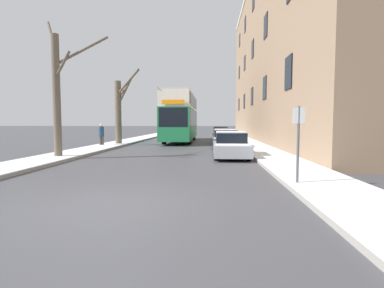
{
  "coord_description": "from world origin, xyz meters",
  "views": [
    {
      "loc": [
        2.26,
        -6.28,
        1.8
      ],
      "look_at": [
        0.84,
        16.2,
        0.2
      ],
      "focal_mm": 28.0,
      "sensor_mm": 36.0,
      "label": 1
    }
  ],
  "objects_px": {
    "parked_car_0": "(231,145)",
    "parked_car_2": "(223,136)",
    "bare_tree_left_1": "(119,110)",
    "pedestrian_left_sidewalk": "(101,134)",
    "double_decker_bus": "(181,115)",
    "parked_car_1": "(226,139)",
    "bare_tree_left_0": "(58,91)",
    "street_sign_post": "(298,141)",
    "parked_car_3": "(220,133)"
  },
  "relations": [
    {
      "from": "parked_car_0",
      "to": "street_sign_post",
      "type": "height_order",
      "value": "street_sign_post"
    },
    {
      "from": "bare_tree_left_1",
      "to": "parked_car_1",
      "type": "height_order",
      "value": "bare_tree_left_1"
    },
    {
      "from": "parked_car_3",
      "to": "pedestrian_left_sidewalk",
      "type": "relative_size",
      "value": 2.42
    },
    {
      "from": "parked_car_1",
      "to": "parked_car_2",
      "type": "height_order",
      "value": "parked_car_1"
    },
    {
      "from": "bare_tree_left_0",
      "to": "bare_tree_left_1",
      "type": "bearing_deg",
      "value": 88.34
    },
    {
      "from": "parked_car_1",
      "to": "parked_car_2",
      "type": "bearing_deg",
      "value": 90.0
    },
    {
      "from": "bare_tree_left_0",
      "to": "pedestrian_left_sidewalk",
      "type": "xyz_separation_m",
      "value": [
        -0.67,
        7.52,
        -2.39
      ]
    },
    {
      "from": "parked_car_1",
      "to": "parked_car_3",
      "type": "height_order",
      "value": "parked_car_3"
    },
    {
      "from": "parked_car_0",
      "to": "parked_car_2",
      "type": "height_order",
      "value": "parked_car_0"
    },
    {
      "from": "bare_tree_left_0",
      "to": "street_sign_post",
      "type": "height_order",
      "value": "bare_tree_left_0"
    },
    {
      "from": "double_decker_bus",
      "to": "parked_car_1",
      "type": "bearing_deg",
      "value": -61.55
    },
    {
      "from": "parked_car_3",
      "to": "pedestrian_left_sidewalk",
      "type": "distance_m",
      "value": 14.03
    },
    {
      "from": "double_decker_bus",
      "to": "parked_car_3",
      "type": "relative_size",
      "value": 2.78
    },
    {
      "from": "bare_tree_left_0",
      "to": "bare_tree_left_1",
      "type": "xyz_separation_m",
      "value": [
        0.26,
        9.0,
        -0.5
      ]
    },
    {
      "from": "bare_tree_left_1",
      "to": "bare_tree_left_0",
      "type": "bearing_deg",
      "value": -91.66
    },
    {
      "from": "bare_tree_left_1",
      "to": "street_sign_post",
      "type": "bearing_deg",
      "value": -57.36
    },
    {
      "from": "parked_car_3",
      "to": "parked_car_0",
      "type": "bearing_deg",
      "value": -90.0
    },
    {
      "from": "parked_car_2",
      "to": "bare_tree_left_1",
      "type": "bearing_deg",
      "value": -160.04
    },
    {
      "from": "bare_tree_left_0",
      "to": "street_sign_post",
      "type": "xyz_separation_m",
      "value": [
        9.91,
        -6.06,
        -2.03
      ]
    },
    {
      "from": "bare_tree_left_0",
      "to": "double_decker_bus",
      "type": "distance_m",
      "value": 14.68
    },
    {
      "from": "bare_tree_left_1",
      "to": "pedestrian_left_sidewalk",
      "type": "xyz_separation_m",
      "value": [
        -0.93,
        -1.48,
        -1.88
      ]
    },
    {
      "from": "pedestrian_left_sidewalk",
      "to": "street_sign_post",
      "type": "bearing_deg",
      "value": 102.1
    },
    {
      "from": "bare_tree_left_1",
      "to": "pedestrian_left_sidewalk",
      "type": "distance_m",
      "value": 2.57
    },
    {
      "from": "parked_car_1",
      "to": "parked_car_2",
      "type": "distance_m",
      "value": 5.27
    },
    {
      "from": "double_decker_bus",
      "to": "street_sign_post",
      "type": "xyz_separation_m",
      "value": [
        5.24,
        -19.96,
        -1.23
      ]
    },
    {
      "from": "pedestrian_left_sidewalk",
      "to": "double_decker_bus",
      "type": "bearing_deg",
      "value": -155.76
    },
    {
      "from": "double_decker_bus",
      "to": "parked_car_0",
      "type": "distance_m",
      "value": 13.44
    },
    {
      "from": "parked_car_3",
      "to": "bare_tree_left_0",
      "type": "bearing_deg",
      "value": -115.3
    },
    {
      "from": "parked_car_0",
      "to": "parked_car_1",
      "type": "height_order",
      "value": "parked_car_0"
    },
    {
      "from": "parked_car_3",
      "to": "street_sign_post",
      "type": "xyz_separation_m",
      "value": [
        1.36,
        -24.15,
        0.64
      ]
    },
    {
      "from": "parked_car_2",
      "to": "street_sign_post",
      "type": "height_order",
      "value": "street_sign_post"
    },
    {
      "from": "parked_car_1",
      "to": "pedestrian_left_sidewalk",
      "type": "distance_m",
      "value": 9.26
    },
    {
      "from": "parked_car_0",
      "to": "parked_car_3",
      "type": "bearing_deg",
      "value": 90.0
    },
    {
      "from": "parked_car_0",
      "to": "parked_car_2",
      "type": "xyz_separation_m",
      "value": [
        -0.0,
        10.84,
        -0.01
      ]
    },
    {
      "from": "double_decker_bus",
      "to": "bare_tree_left_1",
      "type": "bearing_deg",
      "value": -132.0
    },
    {
      "from": "parked_car_0",
      "to": "pedestrian_left_sidewalk",
      "type": "height_order",
      "value": "pedestrian_left_sidewalk"
    },
    {
      "from": "bare_tree_left_1",
      "to": "parked_car_2",
      "type": "bearing_deg",
      "value": 19.96
    },
    {
      "from": "double_decker_bus",
      "to": "parked_car_0",
      "type": "bearing_deg",
      "value": -73.05
    },
    {
      "from": "parked_car_0",
      "to": "parked_car_3",
      "type": "height_order",
      "value": "parked_car_3"
    },
    {
      "from": "double_decker_bus",
      "to": "pedestrian_left_sidewalk",
      "type": "bearing_deg",
      "value": -129.96
    },
    {
      "from": "bare_tree_left_1",
      "to": "double_decker_bus",
      "type": "distance_m",
      "value": 6.6
    },
    {
      "from": "parked_car_1",
      "to": "bare_tree_left_0",
      "type": "bearing_deg",
      "value": -141.77
    },
    {
      "from": "parked_car_0",
      "to": "pedestrian_left_sidewalk",
      "type": "relative_size",
      "value": 2.44
    },
    {
      "from": "double_decker_bus",
      "to": "parked_car_0",
      "type": "relative_size",
      "value": 2.77
    },
    {
      "from": "parked_car_3",
      "to": "parked_car_2",
      "type": "bearing_deg",
      "value": -90.0
    },
    {
      "from": "double_decker_bus",
      "to": "parked_car_1",
      "type": "xyz_separation_m",
      "value": [
        3.88,
        -7.16,
        -1.9
      ]
    },
    {
      "from": "bare_tree_left_0",
      "to": "street_sign_post",
      "type": "bearing_deg",
      "value": -31.47
    },
    {
      "from": "parked_car_1",
      "to": "parked_car_3",
      "type": "xyz_separation_m",
      "value": [
        -0.0,
        11.35,
        0.03
      ]
    },
    {
      "from": "bare_tree_left_0",
      "to": "parked_car_0",
      "type": "xyz_separation_m",
      "value": [
        8.55,
        1.17,
        -2.71
      ]
    },
    {
      "from": "double_decker_bus",
      "to": "street_sign_post",
      "type": "relative_size",
      "value": 5.18
    }
  ]
}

